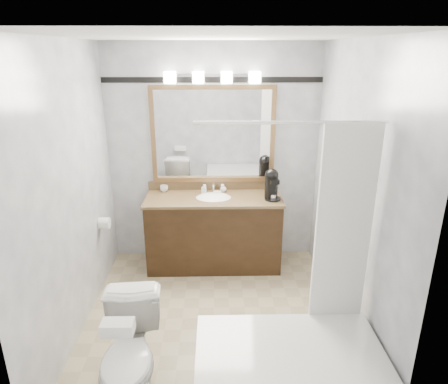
{
  "coord_description": "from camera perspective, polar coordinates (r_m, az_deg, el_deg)",
  "views": [
    {
      "loc": [
        0.02,
        -3.17,
        2.4
      ],
      "look_at": [
        0.1,
        0.35,
        1.15
      ],
      "focal_mm": 32.0,
      "sensor_mm": 36.0,
      "label": 1
    }
  ],
  "objects": [
    {
      "name": "soap_bar",
      "position": [
        4.57,
        -0.96,
        -0.06
      ],
      "size": [
        0.1,
        0.07,
        0.03
      ],
      "primitive_type": "cube",
      "rotation": [
        0.0,
        0.0,
        -0.19
      ],
      "color": "beige",
      "rests_on": "vanity"
    },
    {
      "name": "vanity_light_bar",
      "position": [
        4.41,
        -1.66,
        16.1
      ],
      "size": [
        1.02,
        0.14,
        0.12
      ],
      "color": "silver",
      "rests_on": "room"
    },
    {
      "name": "accent_stripe",
      "position": [
        4.47,
        -1.65,
        15.73
      ],
      "size": [
        2.4,
        0.01,
        0.06
      ],
      "primitive_type": "cube",
      "color": "black",
      "rests_on": "room"
    },
    {
      "name": "cup_left",
      "position": [
        4.68,
        -8.56,
        0.49
      ],
      "size": [
        0.12,
        0.12,
        0.07
      ],
      "primitive_type": "imported",
      "rotation": [
        0.0,
        0.0,
        0.36
      ],
      "color": "white",
      "rests_on": "vanity"
    },
    {
      "name": "tissue_box",
      "position": [
        2.68,
        -14.95,
        -18.19
      ],
      "size": [
        0.2,
        0.11,
        0.08
      ],
      "primitive_type": "cube",
      "rotation": [
        0.0,
        0.0,
        -0.01
      ],
      "color": "white",
      "rests_on": "toilet"
    },
    {
      "name": "room",
      "position": [
        3.37,
        -1.62,
        -0.37
      ],
      "size": [
        2.42,
        2.62,
        2.52
      ],
      "color": "tan",
      "rests_on": "ground"
    },
    {
      "name": "soap_bottle_b",
      "position": [
        4.62,
        -0.11,
        0.57
      ],
      "size": [
        0.09,
        0.09,
        0.09
      ],
      "primitive_type": "imported",
      "rotation": [
        0.0,
        0.0,
        0.28
      ],
      "color": "white",
      "rests_on": "vanity"
    },
    {
      "name": "tp_roll",
      "position": [
        4.35,
        -16.73,
        -4.29
      ],
      "size": [
        0.11,
        0.12,
        0.12
      ],
      "primitive_type": "cylinder",
      "rotation": [
        0.0,
        1.57,
        0.0
      ],
      "color": "white",
      "rests_on": "room"
    },
    {
      "name": "vanity",
      "position": [
        4.62,
        -1.47,
        -5.48
      ],
      "size": [
        1.53,
        0.58,
        0.97
      ],
      "color": "black",
      "rests_on": "ground"
    },
    {
      "name": "bathtub",
      "position": [
        3.15,
        9.49,
        -23.01
      ],
      "size": [
        1.3,
        0.75,
        1.96
      ],
      "color": "white",
      "rests_on": "ground"
    },
    {
      "name": "coffee_maker",
      "position": [
        4.41,
        6.82,
        1.24
      ],
      "size": [
        0.17,
        0.22,
        0.34
      ],
      "rotation": [
        0.0,
        0.0,
        0.21
      ],
      "color": "black",
      "rests_on": "vanity"
    },
    {
      "name": "soap_bottle_a",
      "position": [
        4.58,
        -2.9,
        0.48
      ],
      "size": [
        0.06,
        0.06,
        0.1
      ],
      "primitive_type": "imported",
      "rotation": [
        0.0,
        0.0,
        -0.32
      ],
      "color": "white",
      "rests_on": "vanity"
    },
    {
      "name": "mirror",
      "position": [
        4.54,
        -1.58,
        8.15
      ],
      "size": [
        1.4,
        0.04,
        1.1
      ],
      "color": "olive",
      "rests_on": "room"
    },
    {
      "name": "toilet",
      "position": [
        3.1,
        -13.29,
        -21.88
      ],
      "size": [
        0.46,
        0.76,
        0.75
      ],
      "primitive_type": "imported",
      "rotation": [
        0.0,
        0.0,
        0.07
      ],
      "color": "white",
      "rests_on": "ground"
    }
  ]
}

